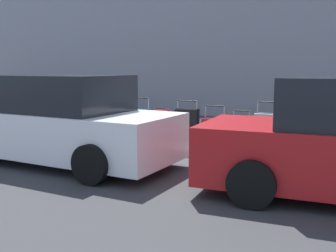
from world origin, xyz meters
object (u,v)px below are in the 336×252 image
at_px(suitcase_olive_3, 241,134).
at_px(suitcase_teal_7, 142,124).
at_px(bollard_post, 66,118).
at_px(suitcase_black_5, 187,126).
at_px(suitcase_maroon_4, 214,132).
at_px(fire_hydrant, 94,118).
at_px(suitcase_navy_8, 122,126).
at_px(parked_car_white_1, 64,123).
at_px(suitcase_red_6, 162,126).
at_px(suitcase_silver_2, 266,132).
at_px(suitcase_navy_1, 294,135).
at_px(suitcase_teal_0, 326,137).

relative_size(suitcase_olive_3, suitcase_teal_7, 0.80).
relative_size(suitcase_olive_3, bollard_post, 0.97).
xyz_separation_m(suitcase_black_5, bollard_post, (3.20, 0.20, 0.03)).
height_order(suitcase_black_5, suitcase_teal_7, suitcase_teal_7).
height_order(suitcase_maroon_4, suitcase_teal_7, suitcase_teal_7).
bearing_deg(fire_hydrant, suitcase_navy_8, 177.54).
relative_size(suitcase_maroon_4, parked_car_white_1, 0.19).
xyz_separation_m(suitcase_red_6, fire_hydrant, (1.88, -0.03, 0.08)).
bearing_deg(bollard_post, parked_car_white_1, 128.70).
distance_m(fire_hydrant, parked_car_white_1, 2.32).
bearing_deg(suitcase_silver_2, suitcase_navy_1, -173.40).
bearing_deg(fire_hydrant, suitcase_maroon_4, -178.84).
distance_m(suitcase_teal_0, suitcase_olive_3, 1.66).
height_order(suitcase_olive_3, suitcase_teal_7, suitcase_teal_7).
bearing_deg(suitcase_teal_7, parked_car_white_1, 76.62).
relative_size(suitcase_teal_0, suitcase_black_5, 0.95).
height_order(suitcase_olive_3, suitcase_black_5, suitcase_black_5).
distance_m(suitcase_navy_1, suitcase_black_5, 2.30).
height_order(suitcase_silver_2, suitcase_red_6, suitcase_silver_2).
height_order(suitcase_navy_1, bollard_post, suitcase_navy_1).
xyz_separation_m(suitcase_teal_0, suitcase_navy_1, (0.57, 0.01, -0.01)).
bearing_deg(suitcase_silver_2, suitcase_maroon_4, -6.34).
height_order(suitcase_silver_2, bollard_post, suitcase_silver_2).
bearing_deg(suitcase_navy_1, parked_car_white_1, 28.81).
bearing_deg(bollard_post, fire_hydrant, -168.62).
xyz_separation_m(suitcase_olive_3, suitcase_maroon_4, (0.58, 0.01, 0.01)).
xyz_separation_m(suitcase_olive_3, suitcase_black_5, (1.21, 0.02, 0.10)).
distance_m(suitcase_olive_3, suitcase_red_6, 1.79).
distance_m(suitcase_teal_0, suitcase_navy_1, 0.57).
height_order(suitcase_black_5, suitcase_navy_8, suitcase_black_5).
bearing_deg(suitcase_teal_0, suitcase_maroon_4, -1.36).
bearing_deg(suitcase_olive_3, suitcase_maroon_4, 0.93).
relative_size(suitcase_silver_2, fire_hydrant, 1.21).
bearing_deg(suitcase_red_6, suitcase_teal_7, -1.98).
relative_size(suitcase_navy_1, parked_car_white_1, 0.23).
relative_size(suitcase_maroon_4, suitcase_black_5, 0.91).
bearing_deg(suitcase_black_5, suitcase_silver_2, 176.23).
bearing_deg(suitcase_silver_2, parked_car_white_1, 31.85).
relative_size(suitcase_maroon_4, bollard_post, 1.07).
height_order(suitcase_teal_0, bollard_post, suitcase_teal_0).
xyz_separation_m(suitcase_navy_1, suitcase_maroon_4, (1.67, -0.06, -0.06)).
bearing_deg(suitcase_red_6, parked_car_white_1, 64.16).
xyz_separation_m(suitcase_olive_3, fire_hydrant, (3.66, 0.07, 0.16)).
distance_m(suitcase_teal_0, parked_car_white_1, 4.97).
bearing_deg(suitcase_teal_7, suitcase_red_6, 178.02).
height_order(suitcase_olive_3, suitcase_navy_8, suitcase_navy_8).
bearing_deg(bollard_post, suitcase_red_6, -177.38).
distance_m(suitcase_teal_0, bollard_post, 6.07).
distance_m(suitcase_red_6, suitcase_navy_8, 1.07).
bearing_deg(suitcase_black_5, suitcase_navy_1, 178.71).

